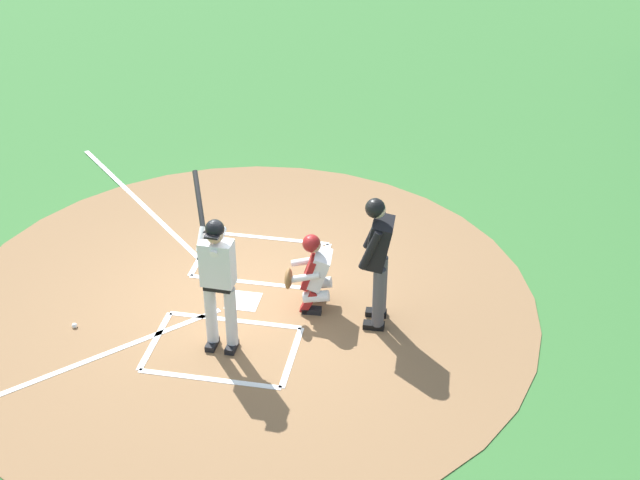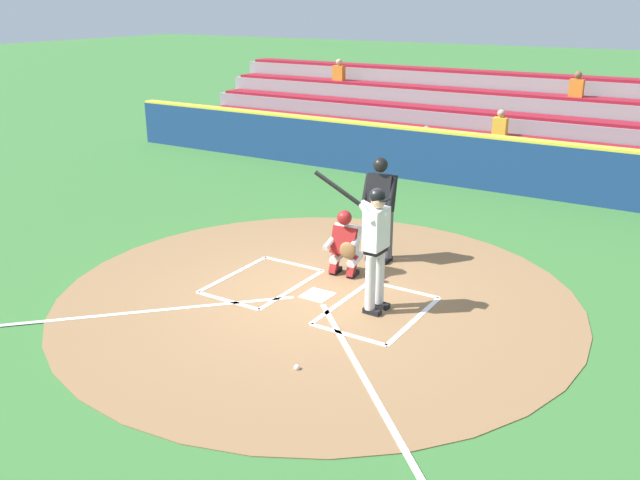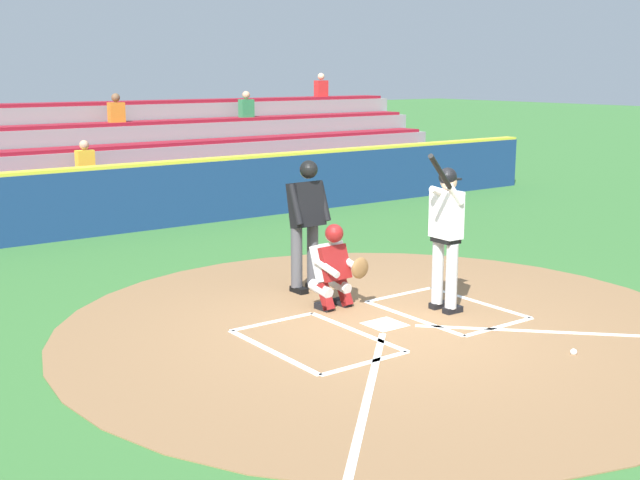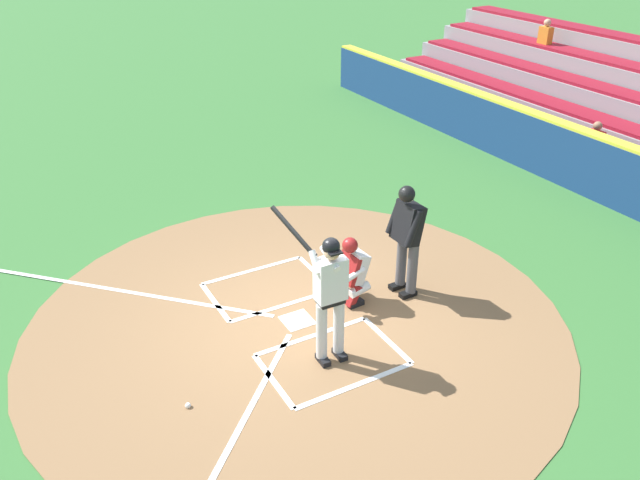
# 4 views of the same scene
# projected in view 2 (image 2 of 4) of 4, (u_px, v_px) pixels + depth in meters

# --- Properties ---
(ground_plane) EXTENTS (120.00, 120.00, 0.00)m
(ground_plane) POSITION_uv_depth(u_px,v_px,m) (317.00, 296.00, 10.60)
(ground_plane) COLOR #387033
(dirt_circle) EXTENTS (8.00, 8.00, 0.01)m
(dirt_circle) POSITION_uv_depth(u_px,v_px,m) (317.00, 296.00, 10.60)
(dirt_circle) COLOR olive
(dirt_circle) RESTS_ON ground
(home_plate_and_chalk) EXTENTS (7.93, 4.91, 0.01)m
(home_plate_and_chalk) POSITION_uv_depth(u_px,v_px,m) (285.00, 316.00, 9.89)
(home_plate_and_chalk) COLOR white
(home_plate_and_chalk) RESTS_ON dirt_circle
(batter) EXTENTS (0.95, 0.69, 2.13)m
(batter) POSITION_uv_depth(u_px,v_px,m) (375.00, 241.00, 9.73)
(batter) COLOR silver
(batter) RESTS_ON ground
(catcher) EXTENTS (0.61, 0.61, 1.13)m
(catcher) POSITION_uv_depth(u_px,v_px,m) (345.00, 242.00, 11.20)
(catcher) COLOR black
(catcher) RESTS_ON ground
(plate_umpire) EXTENTS (0.59, 0.42, 1.86)m
(plate_umpire) POSITION_uv_depth(u_px,v_px,m) (381.00, 202.00, 11.65)
(plate_umpire) COLOR #4C4C51
(plate_umpire) RESTS_ON ground
(baseball) EXTENTS (0.07, 0.07, 0.07)m
(baseball) POSITION_uv_depth(u_px,v_px,m) (297.00, 367.00, 8.48)
(baseball) COLOR white
(baseball) RESTS_ON ground
(backstop_wall) EXTENTS (22.00, 0.36, 1.31)m
(backstop_wall) POSITION_uv_depth(u_px,v_px,m) (483.00, 162.00, 16.39)
(backstop_wall) COLOR navy
(backstop_wall) RESTS_ON ground
(bleacher_stand) EXTENTS (20.00, 4.25, 3.00)m
(bleacher_stand) POSITION_uv_depth(u_px,v_px,m) (523.00, 132.00, 18.94)
(bleacher_stand) COLOR gray
(bleacher_stand) RESTS_ON ground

